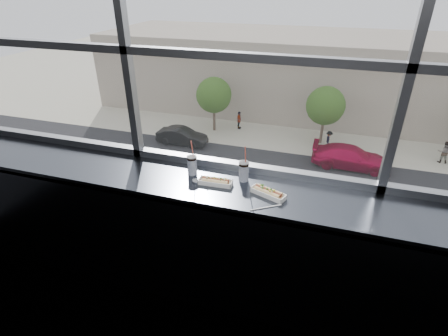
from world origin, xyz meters
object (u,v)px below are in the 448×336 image
(loose_straw, at_px, (266,207))
(tree_center, at_px, (325,106))
(pedestrian_a, at_px, (239,118))
(pedestrian_d, at_px, (444,150))
(car_near_c, at_px, (338,210))
(car_near_b, at_px, (190,185))
(car_far_b, at_px, (351,154))
(tree_left, at_px, (214,95))
(wrapper, at_px, (198,181))
(hotdog_tray_left, at_px, (216,181))
(soda_cup_right, at_px, (244,170))
(pedestrian_b, at_px, (329,138))
(car_near_d, at_px, (439,228))
(car_far_a, at_px, (182,134))
(car_near_a, at_px, (95,169))
(soda_cup_left, at_px, (192,164))
(hotdog_tray_right, at_px, (268,192))

(loose_straw, bearing_deg, tree_center, 56.23)
(loose_straw, xyz_separation_m, pedestrian_a, (-8.00, 29.59, -11.00))
(pedestrian_d, bearing_deg, car_near_c, 54.30)
(car_near_b, distance_m, car_far_b, 13.09)
(car_far_b, xyz_separation_m, pedestrian_a, (-10.53, 5.11, -0.11))
(tree_left, bearing_deg, wrapper, -71.16)
(hotdog_tray_left, height_order, soda_cup_right, soda_cup_right)
(car_near_b, relative_size, tree_left, 1.24)
(car_far_b, height_order, pedestrian_b, car_far_b)
(loose_straw, bearing_deg, car_near_d, 32.68)
(car_far_a, bearing_deg, tree_center, -70.09)
(loose_straw, relative_size, car_near_c, 0.04)
(soda_cup_right, relative_size, car_near_a, 0.05)
(soda_cup_left, distance_m, car_far_a, 28.91)
(soda_cup_left, height_order, wrapper, soda_cup_left)
(car_far_a, distance_m, car_near_c, 15.86)
(hotdog_tray_left, bearing_deg, car_far_b, 80.54)
(hotdog_tray_left, distance_m, car_near_c, 19.79)
(car_near_b, height_order, car_near_a, car_near_b)
(hotdog_tray_right, height_order, soda_cup_left, soda_cup_left)
(hotdog_tray_right, distance_m, car_near_a, 24.96)
(hotdog_tray_right, relative_size, car_near_d, 0.05)
(car_near_a, bearing_deg, tree_left, -18.51)
(hotdog_tray_right, bearing_deg, tree_left, 131.28)
(pedestrian_b, height_order, pedestrian_d, pedestrian_d)
(hotdog_tray_right, relative_size, car_near_c, 0.04)
(hotdog_tray_left, bearing_deg, car_far_a, 112.82)
(soda_cup_right, distance_m, tree_center, 29.44)
(tree_left, bearing_deg, pedestrian_a, 26.71)
(loose_straw, bearing_deg, car_near_c, 50.18)
(hotdog_tray_right, distance_m, loose_straw, 0.16)
(pedestrian_d, height_order, tree_left, tree_left)
(soda_cup_left, xyz_separation_m, car_far_a, (-11.27, 24.18, -11.12))
(pedestrian_d, bearing_deg, loose_straw, 70.55)
(car_far_b, bearing_deg, pedestrian_b, 29.74)
(wrapper, distance_m, car_near_a, 24.60)
(loose_straw, height_order, car_near_a, loose_straw)
(car_near_c, bearing_deg, tree_center, 1.97)
(car_far_a, xyz_separation_m, pedestrian_b, (12.66, 3.18, -0.09))
(car_near_b, bearing_deg, loose_straw, -154.37)
(soda_cup_right, relative_size, car_near_c, 0.05)
(pedestrian_a, bearing_deg, hotdog_tray_right, -164.81)
(car_near_c, distance_m, tree_left, 17.14)
(car_near_b, distance_m, car_near_a, 7.51)
(car_near_b, bearing_deg, hotdog_tray_right, -154.20)
(car_near_a, relative_size, car_near_c, 1.01)
(hotdog_tray_left, distance_m, pedestrian_a, 32.29)
(pedestrian_d, distance_m, pedestrian_a, 17.86)
(hotdog_tray_left, relative_size, car_near_d, 0.04)
(car_near_d, bearing_deg, hotdog_tray_right, 150.91)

